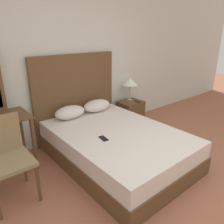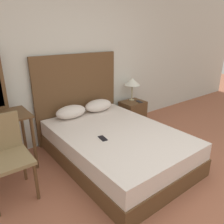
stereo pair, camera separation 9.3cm
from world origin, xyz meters
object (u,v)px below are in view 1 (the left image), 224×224
Objects in this scene: nightstand at (130,113)px; phone_on_nightstand at (137,101)px; bed at (117,146)px; phone_on_bed at (104,138)px; table_lamp at (130,82)px; chair at (5,153)px.

nightstand is 2.92× the size of phone_on_nightstand.
phone_on_bed is (-0.29, -0.07, 0.24)m from bed.
table_lamp reaches higher than chair.
phone_on_bed is at bearing -14.98° from chair.
chair is (-1.39, 0.22, 0.30)m from bed.
phone_on_bed is 1.74m from table_lamp.
table_lamp is 0.40m from phone_on_nightstand.
bed is 1.56m from table_lamp.
nightstand is at bearing 37.54° from bed.
phone_on_nightstand is at bearing 32.36° from bed.
bed is at bearing -147.64° from phone_on_nightstand.
phone_on_bed is 0.98× the size of phone_on_nightstand.
chair is (-2.46, -0.60, 0.29)m from nightstand.
bed is at bearing -141.02° from table_lamp.
table_lamp is at bearing 15.16° from chair.
phone_on_nightstand reaches higher than phone_on_bed.
table_lamp is 0.49× the size of chair.
bed is at bearing -9.14° from chair.
nightstand is 1.06× the size of table_lamp.
phone_on_bed is at bearing -165.96° from bed.
phone_on_bed is 1.65m from phone_on_nightstand.
bed is 2.24× the size of chair.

